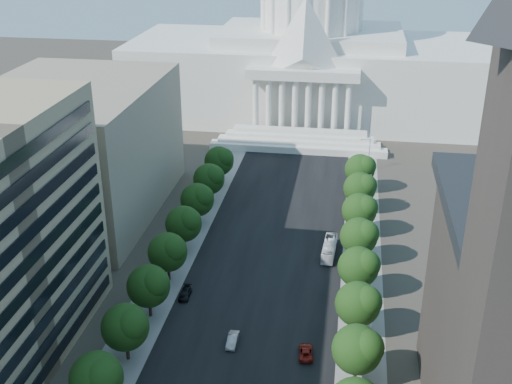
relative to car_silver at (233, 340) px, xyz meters
The scene contains 28 objects.
road_asphalt 35.77m from the car_silver, 86.58° to the left, with size 30.00×260.00×0.01m, color black.
sidewalk_left 39.49m from the car_silver, 115.29° to the left, with size 8.00×260.00×0.02m, color gray.
sidewalk_right 41.49m from the car_silver, 59.37° to the left, with size 8.00×260.00×0.02m, color gray.
capitol 132.01m from the car_silver, 89.06° to the left, with size 120.00×56.00×73.00m.
office_block_left_far 66.29m from the car_silver, 135.11° to the left, with size 38.00×52.00×30.00m, color gray.
tree_l_c 24.82m from the car_silver, 130.01° to the right, with size 7.79×7.60×9.97m.
tree_l_d 17.77m from the car_silver, 157.29° to the right, with size 7.79×7.60×9.97m.
tree_l_e 17.43m from the car_silver, 160.49° to the left, with size 7.79×7.60×9.97m.
tree_l_f 24.08m from the car_silver, 131.58° to the left, with size 7.79×7.60×9.97m.
tree_l_g 33.82m from the car_silver, 117.76° to the left, with size 7.79×7.60×9.97m.
tree_l_h 44.68m from the car_silver, 110.51° to the left, with size 7.79×7.60×9.97m.
tree_l_i 56.00m from the car_silver, 106.19° to the left, with size 7.79×7.60×9.97m.
tree_l_j 67.56m from the car_silver, 103.34° to the left, with size 7.79×7.60×9.97m.
tree_r_d 22.22m from the car_silver, 17.61° to the right, with size 7.79×7.60×9.97m.
tree_r_e 21.95m from the car_silver, 15.04° to the left, with size 7.79×7.60×9.97m.
tree_r_f 27.53m from the car_silver, 40.53° to the left, with size 7.79×7.60×9.97m.
tree_r_g 36.36m from the car_silver, 55.24° to the left, with size 7.79×7.60×9.97m.
tree_r_h 46.62m from the car_silver, 63.74° to the left, with size 7.79×7.60×9.97m.
tree_r_i 57.57m from the car_silver, 69.06° to the left, with size 7.79×7.60×9.97m.
tree_r_j 68.86m from the car_silver, 72.64° to the left, with size 7.79×7.60×9.97m.
streetlight_c 23.32m from the car_silver, 14.49° to the left, with size 2.61×0.44×9.00m.
streetlight_d 38.12m from the car_silver, 54.32° to the left, with size 2.61×0.44×9.00m.
streetlight_e 60.11m from the car_silver, 68.41° to the left, with size 2.61×0.44×9.00m.
streetlight_f 83.80m from the car_silver, 74.73° to the left, with size 2.61×0.44×9.00m.
car_silver is the anchor object (origin of this frame).
car_red 12.31m from the car_silver, ahead, with size 2.24×4.87×1.35m, color maroon.
car_dark_b 16.81m from the car_silver, 132.22° to the left, with size 1.91×4.69×1.36m, color black.
city_bus 35.36m from the car_silver, 66.06° to the left, with size 2.41×10.30×2.87m, color white.
Camera 1 is at (14.94, -30.82, 66.72)m, focal length 45.00 mm.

